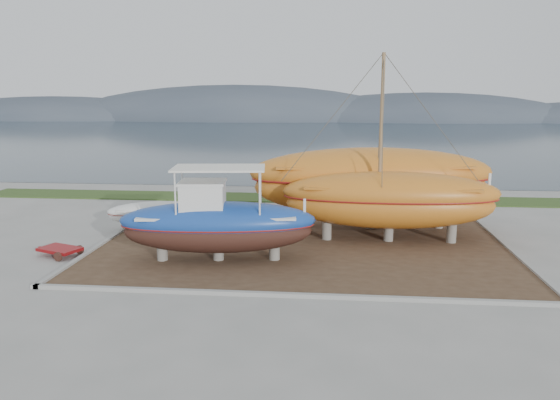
# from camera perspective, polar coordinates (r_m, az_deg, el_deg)

# --- Properties ---
(ground) EXTENTS (140.00, 140.00, 0.00)m
(ground) POSITION_cam_1_polar(r_m,az_deg,el_deg) (20.76, 1.74, -8.04)
(ground) COLOR gray
(ground) RESTS_ON ground
(dirt_patch) EXTENTS (18.00, 12.00, 0.06)m
(dirt_patch) POSITION_cam_1_polar(r_m,az_deg,el_deg) (24.56, 2.36, -4.93)
(dirt_patch) COLOR #422D1E
(dirt_patch) RESTS_ON ground
(curb_frame) EXTENTS (18.60, 12.60, 0.15)m
(curb_frame) POSITION_cam_1_polar(r_m,az_deg,el_deg) (24.55, 2.36, -4.82)
(curb_frame) COLOR gray
(curb_frame) RESTS_ON ground
(grass_strip) EXTENTS (44.00, 3.00, 0.08)m
(grass_strip) POSITION_cam_1_polar(r_m,az_deg,el_deg) (35.74, 3.38, 0.17)
(grass_strip) COLOR #284219
(grass_strip) RESTS_ON ground
(sea) EXTENTS (260.00, 100.00, 0.04)m
(sea) POSITION_cam_1_polar(r_m,az_deg,el_deg) (89.84, 4.70, 6.72)
(sea) COLOR #1B2B36
(sea) RESTS_ON ground
(mountain_ridge) EXTENTS (200.00, 36.00, 20.00)m
(mountain_ridge) POSITION_cam_1_polar(r_m,az_deg,el_deg) (144.74, 5.04, 8.37)
(mountain_ridge) COLOR #333D49
(mountain_ridge) RESTS_ON ground
(blue_caique) EXTENTS (8.22, 3.39, 3.85)m
(blue_caique) POSITION_cam_1_polar(r_m,az_deg,el_deg) (22.27, -6.54, -1.48)
(blue_caique) COLOR #184096
(blue_caique) RESTS_ON dirt_patch
(white_dinghy) EXTENTS (4.78, 2.97, 1.35)m
(white_dinghy) POSITION_cam_1_polar(r_m,az_deg,el_deg) (28.22, -13.08, -1.62)
(white_dinghy) COLOR silver
(white_dinghy) RESTS_ON dirt_patch
(orange_sailboat) EXTENTS (9.91, 2.94, 8.50)m
(orange_sailboat) POSITION_cam_1_polar(r_m,az_deg,el_deg) (25.17, 11.60, 5.18)
(orange_sailboat) COLOR #B9671C
(orange_sailboat) RESTS_ON dirt_patch
(orange_bare_hull) EXTENTS (12.52, 5.07, 3.99)m
(orange_bare_hull) POSITION_cam_1_polar(r_m,az_deg,el_deg) (27.73, 9.49, 1.08)
(orange_bare_hull) COLOR #B9671C
(orange_bare_hull) RESTS_ON dirt_patch
(red_trailer) EXTENTS (2.84, 2.10, 0.36)m
(red_trailer) POSITION_cam_1_polar(r_m,az_deg,el_deg) (25.09, -22.00, -5.04)
(red_trailer) COLOR maroon
(red_trailer) RESTS_ON ground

